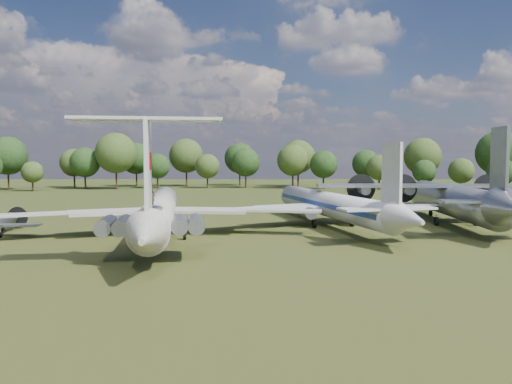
# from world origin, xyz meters

# --- Properties ---
(ground) EXTENTS (300.00, 300.00, 0.00)m
(ground) POSITION_xyz_m (0.00, 0.00, 0.00)
(ground) COLOR #253C14
(ground) RESTS_ON ground
(il62_airliner) EXTENTS (45.15, 54.67, 4.85)m
(il62_airliner) POSITION_xyz_m (-0.89, -3.43, 2.42)
(il62_airliner) COLOR #B4B4B0
(il62_airliner) RESTS_ON ground
(tu104_jet) EXTENTS (44.95, 52.91, 4.55)m
(tu104_jet) POSITION_xyz_m (20.04, 6.27, 2.27)
(tu104_jet) COLOR silver
(tu104_jet) RESTS_ON ground
(an12_transport) EXTENTS (38.35, 42.58, 5.46)m
(an12_transport) POSITION_xyz_m (37.16, 8.17, 2.73)
(an12_transport) COLOR #A4A7AC
(an12_transport) RESTS_ON ground
(person_on_il62) EXTENTS (0.78, 0.58, 1.95)m
(person_on_il62) POSITION_xyz_m (1.19, -16.84, 5.82)
(person_on_il62) COLOR olive
(person_on_il62) RESTS_ON il62_airliner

